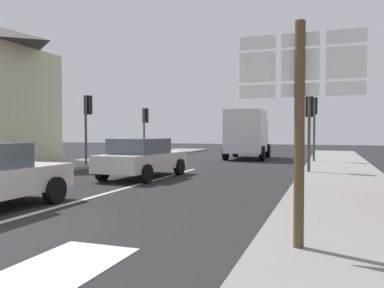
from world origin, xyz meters
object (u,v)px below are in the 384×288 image
(delivery_truck, at_px, (247,133))
(traffic_light_far_right, at_px, (314,115))
(traffic_light_near_left, at_px, (87,114))
(traffic_light_near_right, at_px, (309,115))
(route_sign_post, at_px, (300,110))
(sedan_far, at_px, (142,158))
(traffic_light_far_left, at_px, (145,122))

(delivery_truck, distance_m, traffic_light_far_right, 4.86)
(traffic_light_near_left, relative_size, traffic_light_near_right, 1.07)
(route_sign_post, distance_m, traffic_light_near_right, 10.79)
(traffic_light_near_right, bearing_deg, sedan_far, -151.58)
(route_sign_post, height_order, traffic_light_near_right, traffic_light_near_right)
(traffic_light_near_left, xyz_separation_m, traffic_light_far_right, (10.18, 6.13, 0.09))
(sedan_far, xyz_separation_m, route_sign_post, (6.16, -7.63, 1.24))
(traffic_light_near_left, bearing_deg, traffic_light_far_left, 90.00)
(sedan_far, distance_m, delivery_truck, 11.62)
(traffic_light_near_right, xyz_separation_m, traffic_light_far_left, (-10.18, 6.06, -0.01))
(traffic_light_near_left, xyz_separation_m, traffic_light_near_right, (10.18, 0.19, -0.18))
(delivery_truck, bearing_deg, sedan_far, -98.38)
(delivery_truck, height_order, traffic_light_near_left, traffic_light_near_left)
(route_sign_post, relative_size, traffic_light_near_left, 0.93)
(traffic_light_near_left, height_order, traffic_light_near_right, traffic_light_near_left)
(traffic_light_far_left, bearing_deg, traffic_light_far_right, -0.64)
(traffic_light_far_right, relative_size, traffic_light_far_left, 1.12)
(delivery_truck, xyz_separation_m, traffic_light_far_left, (-6.06, -2.26, 0.72))
(route_sign_post, distance_m, traffic_light_near_left, 14.94)
(sedan_far, relative_size, traffic_light_far_left, 1.34)
(traffic_light_far_right, bearing_deg, traffic_light_near_right, -90.00)
(sedan_far, bearing_deg, traffic_light_far_left, 115.39)
(route_sign_post, xyz_separation_m, traffic_light_near_left, (-10.53, 10.58, 0.56))
(traffic_light_far_left, bearing_deg, delivery_truck, 20.47)
(sedan_far, bearing_deg, traffic_light_near_left, 145.92)
(traffic_light_near_right, relative_size, traffic_light_far_right, 0.90)
(route_sign_post, bearing_deg, traffic_light_near_right, 91.85)
(sedan_far, distance_m, traffic_light_near_left, 5.57)
(sedan_far, height_order, route_sign_post, route_sign_post)
(traffic_light_near_right, bearing_deg, traffic_light_near_left, -178.93)
(sedan_far, bearing_deg, route_sign_post, -51.08)
(traffic_light_near_right, relative_size, traffic_light_far_left, 1.00)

